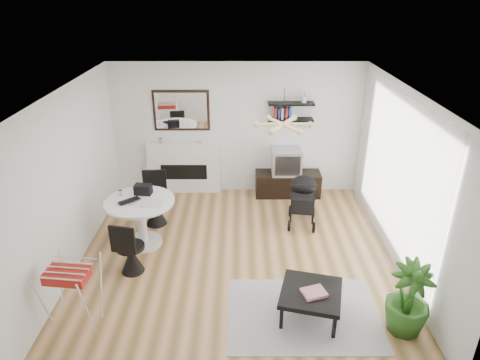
{
  "coord_description": "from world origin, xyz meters",
  "views": [
    {
      "loc": [
        0.06,
        -5.77,
        4.07
      ],
      "look_at": [
        0.06,
        0.4,
        1.2
      ],
      "focal_mm": 32.0,
      "sensor_mm": 36.0,
      "label": 1
    }
  ],
  "objects_px": {
    "drying_rack": "(73,294)",
    "stroller": "(303,202)",
    "coffee_table": "(311,294)",
    "potted_plant": "(408,299)",
    "tv_console": "(288,184)",
    "crt_tv": "(286,161)",
    "dining_table": "(141,216)",
    "fireplace": "(184,161)"
  },
  "relations": [
    {
      "from": "drying_rack",
      "to": "stroller",
      "type": "relative_size",
      "value": 0.91
    },
    {
      "from": "coffee_table",
      "to": "potted_plant",
      "type": "distance_m",
      "value": 1.2
    },
    {
      "from": "tv_console",
      "to": "crt_tv",
      "type": "distance_m",
      "value": 0.51
    },
    {
      "from": "crt_tv",
      "to": "drying_rack",
      "type": "bearing_deg",
      "value": -129.58
    },
    {
      "from": "stroller",
      "to": "potted_plant",
      "type": "xyz_separation_m",
      "value": [
        0.95,
        -2.73,
        0.08
      ]
    },
    {
      "from": "drying_rack",
      "to": "coffee_table",
      "type": "xyz_separation_m",
      "value": [
        3.05,
        0.13,
        -0.1
      ]
    },
    {
      "from": "dining_table",
      "to": "tv_console",
      "type": "bearing_deg",
      "value": 35.14
    },
    {
      "from": "stroller",
      "to": "fireplace",
      "type": "bearing_deg",
      "value": 158.72
    },
    {
      "from": "tv_console",
      "to": "dining_table",
      "type": "distance_m",
      "value": 3.23
    },
    {
      "from": "dining_table",
      "to": "stroller",
      "type": "bearing_deg",
      "value": 14.79
    },
    {
      "from": "fireplace",
      "to": "coffee_table",
      "type": "relative_size",
      "value": 2.3
    },
    {
      "from": "coffee_table",
      "to": "drying_rack",
      "type": "bearing_deg",
      "value": -177.65
    },
    {
      "from": "dining_table",
      "to": "coffee_table",
      "type": "distance_m",
      "value": 3.1
    },
    {
      "from": "stroller",
      "to": "dining_table",
      "type": "bearing_deg",
      "value": -157.38
    },
    {
      "from": "drying_rack",
      "to": "coffee_table",
      "type": "height_order",
      "value": "drying_rack"
    },
    {
      "from": "fireplace",
      "to": "dining_table",
      "type": "height_order",
      "value": "fireplace"
    },
    {
      "from": "fireplace",
      "to": "dining_table",
      "type": "relative_size",
      "value": 1.9
    },
    {
      "from": "coffee_table",
      "to": "potted_plant",
      "type": "height_order",
      "value": "potted_plant"
    },
    {
      "from": "tv_console",
      "to": "stroller",
      "type": "xyz_separation_m",
      "value": [
        0.15,
        -1.12,
        0.17
      ]
    },
    {
      "from": "stroller",
      "to": "potted_plant",
      "type": "distance_m",
      "value": 2.89
    },
    {
      "from": "dining_table",
      "to": "coffee_table",
      "type": "xyz_separation_m",
      "value": [
        2.57,
        -1.74,
        -0.18
      ]
    },
    {
      "from": "dining_table",
      "to": "potted_plant",
      "type": "distance_m",
      "value": 4.23
    },
    {
      "from": "tv_console",
      "to": "dining_table",
      "type": "relative_size",
      "value": 1.17
    },
    {
      "from": "drying_rack",
      "to": "stroller",
      "type": "height_order",
      "value": "stroller"
    },
    {
      "from": "potted_plant",
      "to": "crt_tv",
      "type": "bearing_deg",
      "value": 106.62
    },
    {
      "from": "tv_console",
      "to": "coffee_table",
      "type": "bearing_deg",
      "value": -91.05
    },
    {
      "from": "coffee_table",
      "to": "potted_plant",
      "type": "relative_size",
      "value": 0.94
    },
    {
      "from": "drying_rack",
      "to": "potted_plant",
      "type": "xyz_separation_m",
      "value": [
        4.21,
        -0.13,
        0.03
      ]
    },
    {
      "from": "fireplace",
      "to": "coffee_table",
      "type": "xyz_separation_m",
      "value": [
        2.09,
        -3.76,
        -0.32
      ]
    },
    {
      "from": "dining_table",
      "to": "drying_rack",
      "type": "bearing_deg",
      "value": -104.57
    },
    {
      "from": "fireplace",
      "to": "tv_console",
      "type": "relative_size",
      "value": 1.62
    },
    {
      "from": "tv_console",
      "to": "potted_plant",
      "type": "relative_size",
      "value": 1.34
    },
    {
      "from": "fireplace",
      "to": "drying_rack",
      "type": "height_order",
      "value": "fireplace"
    },
    {
      "from": "potted_plant",
      "to": "coffee_table",
      "type": "bearing_deg",
      "value": 167.67
    },
    {
      "from": "tv_console",
      "to": "potted_plant",
      "type": "height_order",
      "value": "potted_plant"
    },
    {
      "from": "fireplace",
      "to": "dining_table",
      "type": "xyz_separation_m",
      "value": [
        -0.48,
        -2.02,
        -0.14
      ]
    },
    {
      "from": "tv_console",
      "to": "fireplace",
      "type": "bearing_deg",
      "value": 175.59
    },
    {
      "from": "fireplace",
      "to": "stroller",
      "type": "bearing_deg",
      "value": -29.11
    },
    {
      "from": "drying_rack",
      "to": "coffee_table",
      "type": "distance_m",
      "value": 3.06
    },
    {
      "from": "stroller",
      "to": "crt_tv",
      "type": "bearing_deg",
      "value": 108.05
    },
    {
      "from": "fireplace",
      "to": "tv_console",
      "type": "xyz_separation_m",
      "value": [
        2.15,
        -0.17,
        -0.44
      ]
    },
    {
      "from": "crt_tv",
      "to": "stroller",
      "type": "distance_m",
      "value": 1.18
    }
  ]
}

